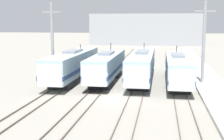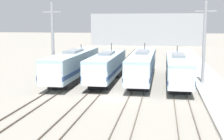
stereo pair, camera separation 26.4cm
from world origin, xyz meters
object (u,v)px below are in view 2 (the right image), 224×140
at_px(locomotive_far_left, 73,65).
at_px(locomotive_center_left, 106,67).
at_px(catenary_tower_left, 53,41).
at_px(catenary_tower_right, 204,43).
at_px(locomotive_center_right, 142,66).
at_px(locomotive_far_right, 178,69).

relative_size(locomotive_far_left, locomotive_center_left, 1.14).
bearing_deg(catenary_tower_left, locomotive_center_left, 4.45).
xyz_separation_m(locomotive_far_left, catenary_tower_right, (17.23, -0.65, 3.29)).
distance_m(locomotive_far_left, locomotive_center_left, 4.72).
bearing_deg(locomotive_far_left, locomotive_center_right, 7.71).
bearing_deg(catenary_tower_right, catenary_tower_left, 180.00).
bearing_deg(locomotive_far_left, catenary_tower_right, -2.16).
height_order(locomotive_far_right, catenary_tower_right, catenary_tower_right).
distance_m(locomotive_far_left, catenary_tower_left, 4.19).
distance_m(locomotive_center_left, catenary_tower_right, 12.97).
bearing_deg(locomotive_far_left, locomotive_center_left, -1.07).
distance_m(locomotive_far_left, locomotive_center_right, 9.53).
bearing_deg(locomotive_far_right, locomotive_center_right, 160.66).
xyz_separation_m(locomotive_center_left, catenary_tower_right, (12.51, -0.56, 3.37)).
bearing_deg(catenary_tower_left, locomotive_center_right, 9.17).
relative_size(locomotive_center_left, locomotive_center_right, 0.82).
height_order(catenary_tower_left, catenary_tower_right, same).
height_order(locomotive_center_left, catenary_tower_left, catenary_tower_left).
bearing_deg(catenary_tower_right, locomotive_center_right, 166.08).
bearing_deg(locomotive_far_right, catenary_tower_right, -5.09).
bearing_deg(catenary_tower_left, catenary_tower_right, 0.00).
xyz_separation_m(locomotive_center_right, locomotive_far_right, (4.72, -1.66, -0.10)).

